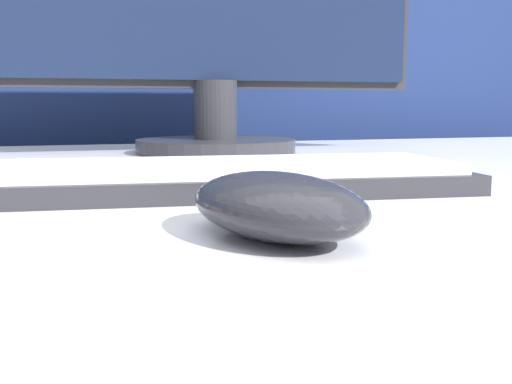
# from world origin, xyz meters

# --- Properties ---
(partition_panel) EXTENTS (5.00, 0.03, 1.20)m
(partition_panel) POSITION_xyz_m (0.00, 0.73, 0.60)
(partition_panel) COLOR navy
(partition_panel) RESTS_ON ground_plane
(computer_mouse_near) EXTENTS (0.10, 0.14, 0.03)m
(computer_mouse_near) POSITION_xyz_m (0.08, -0.21, 0.73)
(computer_mouse_near) COLOR #232328
(computer_mouse_near) RESTS_ON desk
(keyboard) EXTENTS (0.42, 0.18, 0.02)m
(keyboard) POSITION_xyz_m (0.09, -0.03, 0.73)
(keyboard) COLOR #28282D
(keyboard) RESTS_ON desk
(monitor) EXTENTS (0.63, 0.24, 0.42)m
(monitor) POSITION_xyz_m (0.18, 0.36, 0.93)
(monitor) COLOR #28282D
(monitor) RESTS_ON desk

